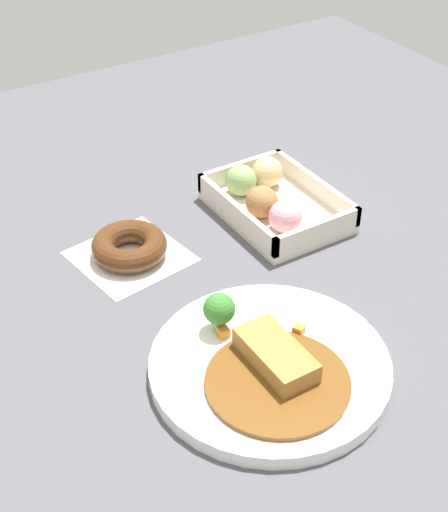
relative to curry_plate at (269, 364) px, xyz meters
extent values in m
plane|color=#4C4C51|center=(-0.10, 0.01, -0.01)|extent=(1.60, 1.60, 0.00)
cylinder|color=white|center=(0.00, 0.00, 0.00)|extent=(0.28, 0.28, 0.02)
cylinder|color=brown|center=(0.03, -0.01, 0.01)|extent=(0.16, 0.16, 0.01)
cube|color=#A87538|center=(0.01, 0.00, 0.02)|extent=(0.10, 0.05, 0.02)
cylinder|color=white|center=(-0.04, 0.03, 0.01)|extent=(0.06, 0.06, 0.00)
ellipsoid|color=yellow|center=(-0.04, 0.03, 0.02)|extent=(0.03, 0.03, 0.01)
cylinder|color=#8CB766|center=(-0.08, -0.02, 0.01)|extent=(0.01, 0.01, 0.02)
sphere|color=#387A2D|center=(-0.08, -0.02, 0.04)|extent=(0.04, 0.04, 0.04)
cube|color=orange|center=(-0.02, 0.06, 0.01)|extent=(0.02, 0.02, 0.01)
cube|color=orange|center=(-0.06, -0.02, 0.01)|extent=(0.01, 0.01, 0.01)
cube|color=beige|center=(-0.26, 0.19, -0.01)|extent=(0.20, 0.15, 0.01)
cube|color=beige|center=(-0.36, 0.19, 0.01)|extent=(0.01, 0.15, 0.03)
cube|color=beige|center=(-0.17, 0.19, 0.01)|extent=(0.01, 0.15, 0.03)
cube|color=beige|center=(-0.26, 0.12, 0.01)|extent=(0.20, 0.01, 0.03)
cube|color=beige|center=(-0.26, 0.27, 0.01)|extent=(0.20, 0.01, 0.03)
sphere|color=#84A860|center=(-0.32, 0.17, 0.02)|extent=(0.05, 0.05, 0.05)
sphere|color=#9E6B3D|center=(-0.26, 0.16, 0.02)|extent=(0.05, 0.05, 0.05)
sphere|color=pink|center=(-0.21, 0.17, 0.02)|extent=(0.05, 0.05, 0.05)
sphere|color=#DBB77A|center=(-0.32, 0.22, 0.02)|extent=(0.05, 0.05, 0.05)
cube|color=white|center=(-0.28, -0.04, -0.01)|extent=(0.16, 0.16, 0.00)
torus|color=#4C2B14|center=(-0.28, -0.04, 0.00)|extent=(0.10, 0.10, 0.03)
camera|label=1|loc=(0.50, -0.37, 0.61)|focal=53.58mm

